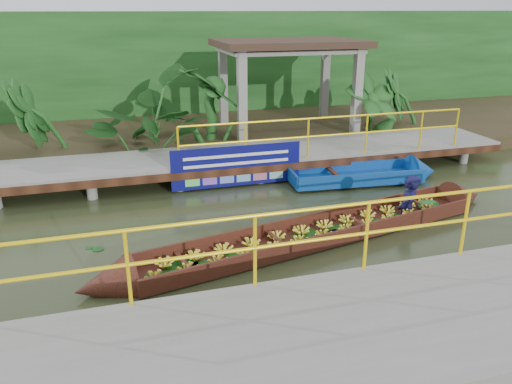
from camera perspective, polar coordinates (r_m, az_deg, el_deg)
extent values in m
plane|color=#2C341A|center=(9.82, -0.62, -4.40)|extent=(80.00, 80.00, 0.00)
cube|color=#2F2717|center=(16.73, -7.69, 6.70)|extent=(30.00, 8.00, 0.45)
cube|color=gray|center=(12.85, -4.90, 3.92)|extent=(16.00, 2.00, 0.15)
cube|color=#32190E|center=(11.93, -3.90, 2.26)|extent=(16.00, 0.12, 0.18)
cylinder|color=yellow|center=(12.54, 8.40, 8.44)|extent=(7.50, 0.05, 0.05)
cylinder|color=yellow|center=(12.64, 8.30, 6.44)|extent=(7.50, 0.05, 0.05)
cylinder|color=yellow|center=(12.65, 8.29, 6.22)|extent=(0.05, 0.05, 1.00)
cylinder|color=gray|center=(12.05, -22.99, -0.20)|extent=(0.24, 0.24, 0.55)
cylinder|color=gray|center=(13.56, -22.37, 2.08)|extent=(0.24, 0.24, 0.55)
cylinder|color=gray|center=(11.95, -13.49, 0.74)|extent=(0.24, 0.24, 0.55)
cylinder|color=gray|center=(13.47, -13.93, 2.92)|extent=(0.24, 0.24, 0.55)
cylinder|color=gray|center=(12.18, -4.09, 1.65)|extent=(0.24, 0.24, 0.55)
cylinder|color=gray|center=(13.68, -5.55, 3.70)|extent=(0.24, 0.24, 0.55)
cylinder|color=gray|center=(12.73, 4.74, 2.46)|extent=(0.24, 0.24, 0.55)
cylinder|color=gray|center=(14.17, 2.43, 4.36)|extent=(0.24, 0.24, 0.55)
cylinder|color=gray|center=(13.56, 12.67, 3.14)|extent=(0.24, 0.24, 0.55)
cylinder|color=gray|center=(14.92, 9.75, 4.90)|extent=(0.24, 0.24, 0.55)
cylinder|color=gray|center=(14.61, 19.59, 3.68)|extent=(0.24, 0.24, 0.55)
cylinder|color=gray|center=(15.88, 16.30, 5.31)|extent=(0.24, 0.24, 0.55)
cylinder|color=gray|center=(12.18, -4.09, 1.65)|extent=(0.24, 0.24, 0.55)
cube|color=gray|center=(6.74, 18.27, -15.24)|extent=(18.00, 2.40, 0.70)
cylinder|color=yellow|center=(6.96, 14.26, -1.02)|extent=(10.00, 0.05, 0.05)
cylinder|color=yellow|center=(7.13, 13.96, -4.39)|extent=(10.00, 0.05, 0.05)
cylinder|color=yellow|center=(7.15, 13.92, -4.75)|extent=(0.05, 0.05, 1.00)
cube|color=gray|center=(14.38, -1.60, 10.26)|extent=(0.25, 0.25, 2.80)
cube|color=gray|center=(15.68, 11.45, 10.71)|extent=(0.25, 0.25, 2.80)
cube|color=gray|center=(16.68, -3.76, 11.62)|extent=(0.25, 0.25, 2.80)
cube|color=gray|center=(17.81, 7.86, 12.02)|extent=(0.25, 0.25, 2.80)
cube|color=gray|center=(15.89, 3.73, 15.90)|extent=(4.00, 2.60, 0.12)
cube|color=#36251B|center=(15.88, 3.75, 16.62)|extent=(4.40, 3.00, 0.20)
cube|color=#153E13|center=(18.87, -9.19, 13.64)|extent=(30.00, 0.80, 4.00)
cube|color=#33140E|center=(9.51, 7.13, -5.08)|extent=(7.17, 2.36, 0.05)
cube|color=#33140E|center=(9.79, 5.66, -3.45)|extent=(6.99, 1.54, 0.30)
cube|color=#33140E|center=(9.14, 8.78, -5.41)|extent=(6.99, 1.54, 0.30)
cone|color=#33140E|center=(8.08, -16.94, -10.20)|extent=(1.05, 1.02, 0.86)
cone|color=#33140E|center=(12.09, 22.73, -0.57)|extent=(1.05, 1.02, 0.86)
ellipsoid|color=#153E13|center=(11.27, 19.11, -1.46)|extent=(0.57, 0.49, 0.23)
imported|color=#100F39|center=(10.58, 17.27, 1.83)|extent=(0.73, 0.68, 1.68)
cube|color=navy|center=(12.66, 11.26, 1.50)|extent=(3.31, 1.24, 0.11)
cube|color=navy|center=(13.05, 10.49, 2.71)|extent=(3.23, 0.34, 0.32)
cube|color=navy|center=(12.20, 12.16, 1.35)|extent=(3.23, 0.34, 0.32)
cube|color=navy|center=(12.11, 4.20, 1.61)|extent=(0.15, 0.97, 0.32)
cone|color=navy|center=(13.45, 18.53, 2.21)|extent=(0.72, 0.96, 0.91)
cube|color=#32190E|center=(12.42, 9.01, 2.10)|extent=(0.19, 0.98, 0.05)
cube|color=#0B0C5C|center=(11.96, -2.19, 2.98)|extent=(3.17, 0.03, 0.99)
cube|color=white|center=(11.86, -2.18, 4.20)|extent=(2.58, 0.01, 0.07)
cube|color=white|center=(11.92, -2.17, 3.28)|extent=(2.58, 0.01, 0.07)
imported|color=#153E13|center=(14.25, -23.04, 7.72)|extent=(1.51, 1.51, 1.89)
imported|color=#153E13|center=(14.18, -12.90, 8.76)|extent=(1.51, 1.51, 1.89)
imported|color=#153E13|center=(14.43, -4.88, 9.39)|extent=(1.51, 1.51, 1.89)
imported|color=#153E13|center=(16.17, 13.02, 10.13)|extent=(1.51, 1.51, 1.89)
imported|color=#153E13|center=(16.95, 17.53, 10.16)|extent=(1.51, 1.51, 1.89)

